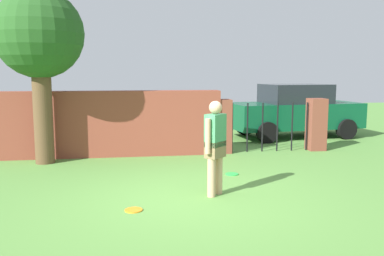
% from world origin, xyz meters
% --- Properties ---
extents(ground_plane, '(40.00, 40.00, 0.00)m').
position_xyz_m(ground_plane, '(0.00, 0.00, 0.00)').
color(ground_plane, '#568C3D').
extents(brick_wall, '(5.54, 0.50, 1.64)m').
position_xyz_m(brick_wall, '(-1.50, 3.81, 0.82)').
color(brick_wall, brown).
rests_on(brick_wall, ground).
extents(tree, '(1.99, 1.99, 3.95)m').
position_xyz_m(tree, '(-2.98, 3.18, 2.86)').
color(tree, brown).
rests_on(tree, ground).
extents(person, '(0.41, 0.41, 1.62)m').
position_xyz_m(person, '(0.42, 0.12, 0.90)').
color(person, tan).
rests_on(person, ground).
extents(fence_gate, '(3.04, 0.44, 1.40)m').
position_xyz_m(fence_gate, '(2.67, 3.81, 0.70)').
color(fence_gate, brown).
rests_on(fence_gate, ground).
extents(car, '(4.37, 2.31, 1.72)m').
position_xyz_m(car, '(4.28, 6.06, 0.86)').
color(car, '#0C4C2D').
rests_on(car, ground).
extents(frisbee_green, '(0.27, 0.27, 0.02)m').
position_xyz_m(frisbee_green, '(1.06, 1.47, 0.01)').
color(frisbee_green, green).
rests_on(frisbee_green, ground).
extents(frisbee_orange, '(0.27, 0.27, 0.02)m').
position_xyz_m(frisbee_orange, '(-0.97, -0.49, 0.01)').
color(frisbee_orange, orange).
rests_on(frisbee_orange, ground).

